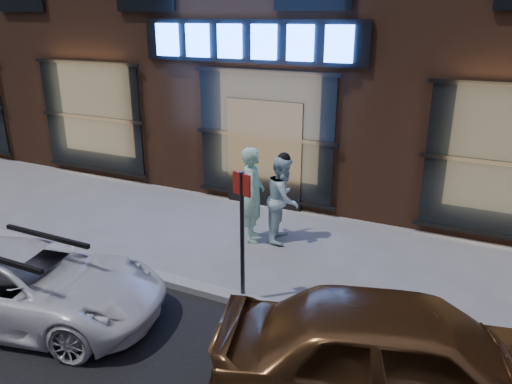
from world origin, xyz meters
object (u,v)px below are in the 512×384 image
Objects in this scene: white_suv at (30,284)px; man_bowtie at (253,195)px; gold_sedan at (409,361)px; sign_post at (242,225)px; man_cap at (283,199)px.

man_bowtie is at bearing -37.18° from white_suv.
gold_sedan is (3.49, -3.35, -0.21)m from man_bowtie.
gold_sedan is 3.00m from sign_post.
man_cap is at bearing 115.85° from sign_post.
man_bowtie is 0.48× the size of white_suv.
man_cap is at bearing -41.77° from white_suv.
sign_post is (0.33, -2.31, 0.41)m from man_cap.
sign_post is at bearing 176.29° from man_cap.
sign_post is (2.49, 1.73, 0.71)m from white_suv.
man_bowtie reaches higher than man_cap.
white_suv is (-2.16, -4.04, -0.30)m from man_cap.
white_suv is 0.93× the size of gold_sedan.
man_bowtie is 0.58m from man_cap.
man_bowtie is 2.24m from sign_post.
gold_sedan is (5.14, 0.42, 0.17)m from white_suv.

